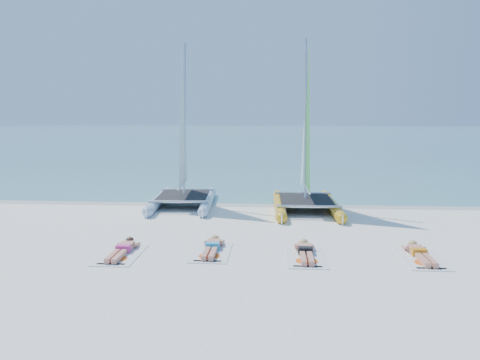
{
  "coord_description": "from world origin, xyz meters",
  "views": [
    {
      "loc": [
        1.51,
        -13.3,
        3.7
      ],
      "look_at": [
        0.48,
        1.2,
        1.6
      ],
      "focal_mm": 35.0,
      "sensor_mm": 36.0,
      "label": 1
    }
  ],
  "objects_px": {
    "catamaran_yellow": "(305,153)",
    "sunbather_c": "(305,251)",
    "towel_b": "(211,252)",
    "sunbather_b": "(212,246)",
    "sunbather_a": "(123,249)",
    "sunbather_d": "(420,253)",
    "towel_c": "(306,257)",
    "towel_a": "(121,255)",
    "catamaran_blue": "(183,155)",
    "towel_d": "(422,259)"
  },
  "relations": [
    {
      "from": "catamaran_yellow",
      "to": "sunbather_c",
      "type": "xyz_separation_m",
      "value": [
        -0.39,
        -6.28,
        -2.03
      ]
    },
    {
      "from": "towel_b",
      "to": "sunbather_b",
      "type": "relative_size",
      "value": 1.07
    },
    {
      "from": "sunbather_b",
      "to": "sunbather_c",
      "type": "distance_m",
      "value": 2.5
    },
    {
      "from": "sunbather_a",
      "to": "sunbather_c",
      "type": "distance_m",
      "value": 4.82
    },
    {
      "from": "sunbather_d",
      "to": "towel_c",
      "type": "bearing_deg",
      "value": -174.97
    },
    {
      "from": "sunbather_c",
      "to": "towel_a",
      "type": "bearing_deg",
      "value": -175.82
    },
    {
      "from": "catamaran_blue",
      "to": "catamaran_yellow",
      "type": "relative_size",
      "value": 0.99
    },
    {
      "from": "catamaran_blue",
      "to": "towel_b",
      "type": "height_order",
      "value": "catamaran_blue"
    },
    {
      "from": "catamaran_yellow",
      "to": "sunbather_c",
      "type": "distance_m",
      "value": 6.61
    },
    {
      "from": "sunbather_d",
      "to": "catamaran_yellow",
      "type": "bearing_deg",
      "value": 112.32
    },
    {
      "from": "catamaran_yellow",
      "to": "towel_d",
      "type": "bearing_deg",
      "value": -69.46
    },
    {
      "from": "towel_b",
      "to": "towel_d",
      "type": "relative_size",
      "value": 1.0
    },
    {
      "from": "towel_c",
      "to": "sunbather_d",
      "type": "bearing_deg",
      "value": 5.03
    },
    {
      "from": "sunbather_c",
      "to": "sunbather_d",
      "type": "height_order",
      "value": "same"
    },
    {
      "from": "sunbather_a",
      "to": "towel_c",
      "type": "height_order",
      "value": "sunbather_a"
    },
    {
      "from": "catamaran_blue",
      "to": "sunbather_b",
      "type": "bearing_deg",
      "value": -75.87
    },
    {
      "from": "catamaran_blue",
      "to": "sunbather_a",
      "type": "height_order",
      "value": "catamaran_blue"
    },
    {
      "from": "catamaran_blue",
      "to": "towel_d",
      "type": "distance_m",
      "value": 10.11
    },
    {
      "from": "catamaran_yellow",
      "to": "towel_d",
      "type": "xyz_separation_m",
      "value": [
        2.55,
        -6.4,
        -2.14
      ]
    },
    {
      "from": "catamaran_yellow",
      "to": "sunbather_b",
      "type": "distance_m",
      "value": 6.99
    },
    {
      "from": "towel_b",
      "to": "sunbather_c",
      "type": "relative_size",
      "value": 1.07
    },
    {
      "from": "sunbather_a",
      "to": "towel_c",
      "type": "xyz_separation_m",
      "value": [
        4.82,
        -0.03,
        -0.11
      ]
    },
    {
      "from": "sunbather_b",
      "to": "sunbather_c",
      "type": "bearing_deg",
      "value": -5.52
    },
    {
      "from": "towel_c",
      "to": "sunbather_c",
      "type": "distance_m",
      "value": 0.22
    },
    {
      "from": "towel_b",
      "to": "towel_d",
      "type": "xyz_separation_m",
      "value": [
        5.42,
        -0.17,
        0.0
      ]
    },
    {
      "from": "catamaran_yellow",
      "to": "sunbather_c",
      "type": "relative_size",
      "value": 3.96
    },
    {
      "from": "towel_c",
      "to": "towel_d",
      "type": "bearing_deg",
      "value": 1.29
    },
    {
      "from": "sunbather_c",
      "to": "catamaran_yellow",
      "type": "bearing_deg",
      "value": 86.49
    },
    {
      "from": "catamaran_yellow",
      "to": "sunbather_b",
      "type": "height_order",
      "value": "catamaran_yellow"
    },
    {
      "from": "towel_a",
      "to": "sunbather_a",
      "type": "bearing_deg",
      "value": 90.0
    },
    {
      "from": "towel_a",
      "to": "sunbather_a",
      "type": "xyz_separation_m",
      "value": [
        0.0,
        0.19,
        0.11
      ]
    },
    {
      "from": "catamaran_blue",
      "to": "sunbather_d",
      "type": "height_order",
      "value": "catamaran_blue"
    },
    {
      "from": "catamaran_blue",
      "to": "towel_b",
      "type": "distance_m",
      "value": 7.01
    },
    {
      "from": "catamaran_yellow",
      "to": "sunbather_d",
      "type": "height_order",
      "value": "catamaran_yellow"
    },
    {
      "from": "catamaran_yellow",
      "to": "towel_c",
      "type": "height_order",
      "value": "catamaran_yellow"
    },
    {
      "from": "catamaran_blue",
      "to": "sunbather_d",
      "type": "relative_size",
      "value": 3.91
    },
    {
      "from": "catamaran_blue",
      "to": "towel_d",
      "type": "height_order",
      "value": "catamaran_blue"
    },
    {
      "from": "towel_a",
      "to": "sunbather_c",
      "type": "height_order",
      "value": "sunbather_c"
    },
    {
      "from": "catamaran_yellow",
      "to": "sunbather_a",
      "type": "distance_m",
      "value": 8.52
    },
    {
      "from": "catamaran_blue",
      "to": "towel_d",
      "type": "relative_size",
      "value": 3.65
    },
    {
      "from": "sunbather_b",
      "to": "towel_d",
      "type": "height_order",
      "value": "sunbather_b"
    },
    {
      "from": "towel_c",
      "to": "sunbather_a",
      "type": "bearing_deg",
      "value": 179.62
    },
    {
      "from": "catamaran_blue",
      "to": "towel_a",
      "type": "distance_m",
      "value": 7.12
    },
    {
      "from": "sunbather_c",
      "to": "towel_d",
      "type": "height_order",
      "value": "sunbather_c"
    },
    {
      "from": "sunbather_a",
      "to": "catamaran_blue",
      "type": "bearing_deg",
      "value": 86.92
    },
    {
      "from": "towel_b",
      "to": "sunbather_a",
      "type": "bearing_deg",
      "value": -174.91
    },
    {
      "from": "sunbather_a",
      "to": "sunbather_c",
      "type": "bearing_deg",
      "value": 1.9
    },
    {
      "from": "towel_a",
      "to": "sunbather_b",
      "type": "xyz_separation_m",
      "value": [
        2.33,
        0.59,
        0.11
      ]
    },
    {
      "from": "towel_a",
      "to": "towel_c",
      "type": "xyz_separation_m",
      "value": [
        4.82,
        0.16,
        0.0
      ]
    },
    {
      "from": "sunbather_a",
      "to": "sunbather_b",
      "type": "relative_size",
      "value": 1.0
    }
  ]
}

